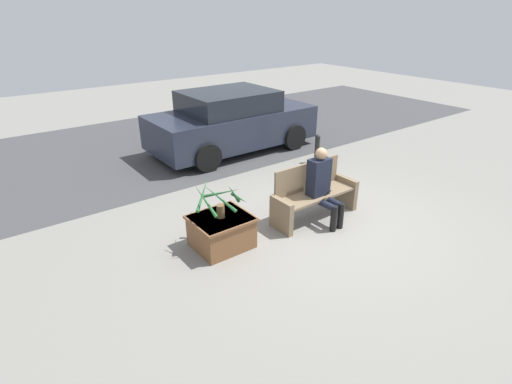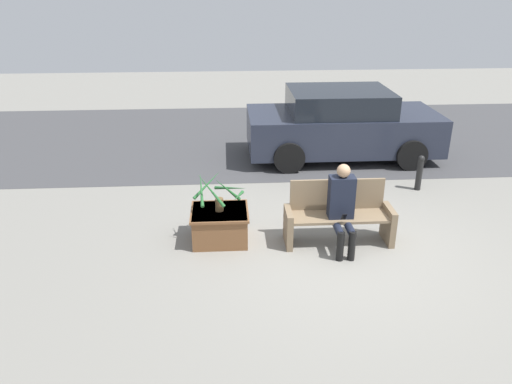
% 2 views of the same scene
% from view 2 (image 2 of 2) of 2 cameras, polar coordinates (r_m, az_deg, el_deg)
% --- Properties ---
extents(ground_plane, '(30.00, 30.00, 0.00)m').
position_cam_2_polar(ground_plane, '(7.42, 9.96, -6.61)').
color(ground_plane, gray).
extents(road_surface, '(20.00, 6.00, 0.01)m').
position_cam_2_polar(road_surface, '(12.53, 4.22, 6.39)').
color(road_surface, '#424244').
rests_on(road_surface, ground_plane).
extents(bench, '(1.59, 0.50, 0.93)m').
position_cam_2_polar(bench, '(7.48, 9.39, -2.62)').
color(bench, '#7A664C').
rests_on(bench, ground_plane).
extents(person_seated, '(0.36, 0.63, 1.27)m').
position_cam_2_polar(person_seated, '(7.20, 9.84, -1.46)').
color(person_seated, black).
rests_on(person_seated, ground_plane).
extents(planter_box, '(0.85, 0.76, 0.49)m').
position_cam_2_polar(planter_box, '(7.49, -4.15, -3.69)').
color(planter_box, brown).
rests_on(planter_box, ground_plane).
extents(potted_plant, '(0.82, 0.79, 0.63)m').
position_cam_2_polar(potted_plant, '(7.27, -4.21, -0.13)').
color(potted_plant, brown).
rests_on(potted_plant, planter_box).
extents(parked_car, '(4.05, 1.98, 1.48)m').
position_cam_2_polar(parked_car, '(11.00, 9.73, 7.62)').
color(parked_car, '#232838').
rests_on(parked_car, ground_plane).
extents(bollard_post, '(0.12, 0.12, 0.67)m').
position_cam_2_polar(bollard_post, '(9.68, 18.19, 2.21)').
color(bollard_post, black).
rests_on(bollard_post, ground_plane).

